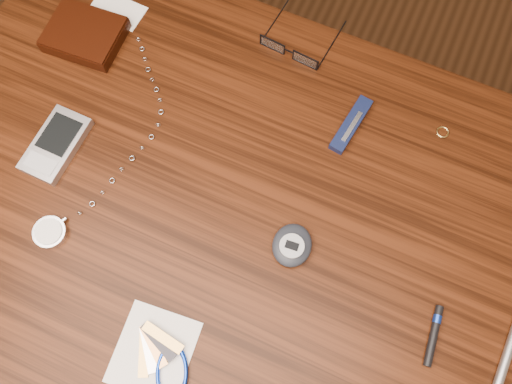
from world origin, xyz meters
TOP-DOWN VIEW (x-y plane):
  - ground at (0.00, 0.00)m, footprint 3.80×3.80m
  - desk at (0.00, 0.00)m, footprint 1.00×0.70m
  - wallet_and_card at (-0.33, 0.17)m, footprint 0.12×0.15m
  - eyeglasses at (-0.02, 0.28)m, footprint 0.11×0.12m
  - gold_ring at (0.25, 0.24)m, footprint 0.02×0.02m
  - pocket_watch at (-0.21, -0.12)m, footprint 0.11×0.36m
  - pda_phone at (-0.28, -0.02)m, footprint 0.06×0.11m
  - pedometer at (0.11, -0.02)m, footprint 0.06×0.07m
  - notepad_keys at (0.01, -0.23)m, footprint 0.13×0.12m
  - pocket_knife at (0.12, 0.19)m, footprint 0.04×0.10m
  - silver_pen at (0.42, -0.02)m, footprint 0.02×0.15m
  - black_blue_pen at (0.32, -0.05)m, footprint 0.02×0.08m

SIDE VIEW (x-z plane):
  - ground at x=0.00m, z-range 0.00..0.00m
  - desk at x=0.00m, z-range 0.27..1.02m
  - gold_ring at x=0.25m, z-range 0.75..0.75m
  - notepad_keys at x=0.01m, z-range 0.75..0.76m
  - black_blue_pen at x=0.32m, z-range 0.75..0.76m
  - silver_pen at x=0.42m, z-range 0.75..0.76m
  - pocket_watch at x=-0.21m, z-range 0.75..0.76m
  - pocket_knife at x=0.12m, z-range 0.75..0.76m
  - pda_phone at x=-0.28m, z-range 0.75..0.77m
  - eyeglasses at x=-0.02m, z-range 0.75..0.77m
  - pedometer at x=0.11m, z-range 0.75..0.77m
  - wallet_and_card at x=-0.33m, z-range 0.75..0.78m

